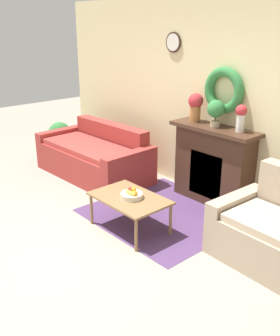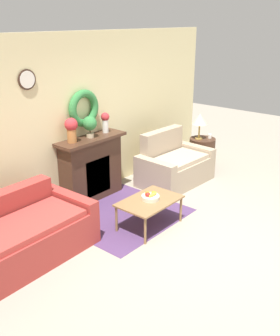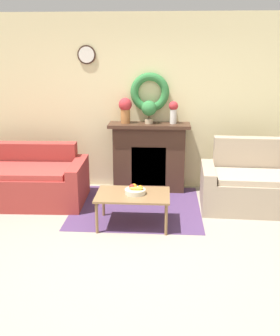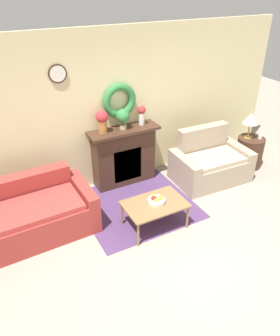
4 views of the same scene
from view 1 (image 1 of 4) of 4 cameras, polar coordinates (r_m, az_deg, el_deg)
ground_plane at (r=4.32m, az=-11.22°, el=-13.15°), size 16.00×16.00×0.00m
floor_rug at (r=5.19m, az=3.65°, el=-6.61°), size 1.80×1.71×0.01m
wall_back at (r=5.41m, az=11.78°, el=9.37°), size 6.80×0.19×2.70m
fireplace at (r=5.42m, az=10.57°, el=0.50°), size 1.25×0.41×1.07m
couch_left at (r=6.39m, az=-6.55°, el=1.60°), size 1.97×1.02×0.81m
coffee_table at (r=4.66m, az=-1.50°, el=-4.69°), size 0.92×0.61×0.42m
fruit_bowl at (r=4.61m, az=-1.20°, el=-3.85°), size 0.26×0.26×0.12m
vase_on_mantel_left at (r=5.44m, az=8.07°, el=9.00°), size 0.20×0.20×0.39m
vase_on_mantel_right at (r=5.02m, az=14.43°, el=7.30°), size 0.14×0.14×0.34m
potted_plant_on_mantel at (r=5.21m, az=10.96°, el=8.26°), size 0.23×0.23×0.35m
potted_plant_floor_by_couch at (r=7.37m, az=-11.54°, el=4.52°), size 0.41×0.41×0.65m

